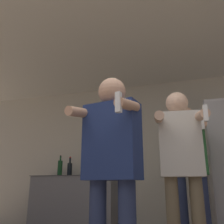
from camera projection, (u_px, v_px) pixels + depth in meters
The scene contains 11 objects.
wall_back at pixel (155, 154), 4.25m from camera, with size 7.00×0.06×2.55m.
ceiling_slab at pixel (133, 33), 3.10m from camera, with size 7.00×3.79×0.05m.
counter at pixel (75, 205), 4.08m from camera, with size 1.43×0.61×0.92m.
bottle_brown_liquor at pixel (88, 170), 4.12m from camera, with size 0.07×0.07×0.24m.
bottle_short_whiskey at pixel (60, 168), 4.28m from camera, with size 0.08×0.08×0.35m.
bottle_amber_bourbon at pixel (106, 168), 4.04m from camera, with size 0.09×0.09×0.29m.
bottle_dark_rum at pixel (99, 168), 4.07m from camera, with size 0.09×0.09×0.31m.
bottle_tall_gin at pixel (70, 169), 4.22m from camera, with size 0.08×0.08×0.32m.
person_woman_foreground at pixel (112, 158), 1.88m from camera, with size 0.53×0.49×1.60m.
person_man_side at pixel (181, 157), 2.38m from camera, with size 0.51×0.54×1.67m.
person_spectator_back at pixel (189, 163), 3.05m from camera, with size 0.55×0.54×1.74m.
Camera 1 is at (0.52, -1.02, 0.74)m, focal length 40.00 mm.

